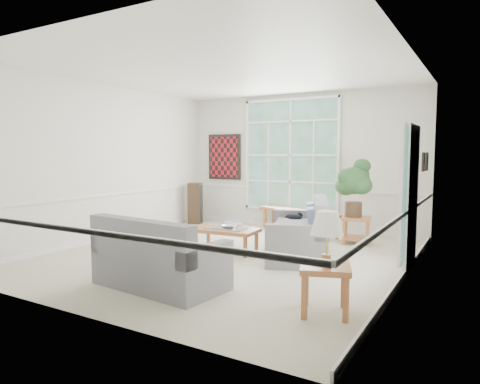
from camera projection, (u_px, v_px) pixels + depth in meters
The scene contains 24 objects.
floor at pixel (229, 256), 7.07m from camera, with size 5.50×6.00×0.01m, color beige.
ceiling at pixel (228, 71), 6.80m from camera, with size 5.50×6.00×0.02m, color white.
wall_back at pixel (299, 162), 9.52m from camera, with size 5.50×0.02×3.00m, color silver.
wall_front at pixel (74, 172), 4.36m from camera, with size 5.50×0.02×3.00m, color silver.
wall_left at pixel (109, 163), 8.32m from camera, with size 0.02×6.00×3.00m, color silver.
wall_right at pixel (408, 168), 5.56m from camera, with size 0.02×6.00×3.00m, color silver.
window_back at pixel (290, 155), 9.57m from camera, with size 2.30×0.08×2.40m, color white.
entry_door at pixel (411, 198), 6.13m from camera, with size 0.08×0.90×2.10m, color white.
door_sidelight at pixel (403, 195), 5.58m from camera, with size 0.08×0.26×1.90m, color white.
wall_art at pixel (224, 157), 10.44m from camera, with size 0.90×0.06×1.10m, color #590F16.
wall_frame_near at pixel (423, 162), 7.08m from camera, with size 0.04×0.26×0.32m, color black.
wall_frame_far at pixel (426, 161), 7.42m from camera, with size 0.04×0.26×0.32m, color black.
loveseat_right at pixel (298, 228), 6.97m from camera, with size 0.91×1.76×0.95m, color slate.
loveseat_front at pixel (160, 252), 5.41m from camera, with size 1.67×0.86×0.90m, color slate.
coffee_table at pixel (226, 240), 7.33m from camera, with size 1.09×0.59×0.41m, color #AA6237.
pewter_bowl at pixel (229, 226), 7.32m from camera, with size 0.30×0.30×0.07m, color #9D9DA3.
window_bench at pixel (298, 222), 9.09m from camera, with size 2.06×0.40×0.48m, color #AA6237.
end_table at pixel (356, 230), 8.01m from camera, with size 0.51×0.51×0.51m, color #AA6237.
houseplant at pixel (354, 187), 7.93m from camera, with size 0.64×0.64×1.10m, color #2B552A, non-canonical shape.
side_table at pixel (325, 289), 4.51m from camera, with size 0.52×0.52×0.53m, color #AA6237.
table_lamp at pixel (327, 239), 4.39m from camera, with size 0.34×0.34×0.58m, color silver, non-canonical shape.
pet_bed at pixel (232, 225), 9.73m from camera, with size 0.45×0.45×0.13m, color gray.
floor_speaker at pixel (195, 203), 10.25m from camera, with size 0.31×0.24×0.98m, color #3C2A1B.
cat at pixel (293, 217), 7.59m from camera, with size 0.31×0.22×0.15m, color black.
Camera 1 is at (3.66, -5.91, 1.70)m, focal length 32.00 mm.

